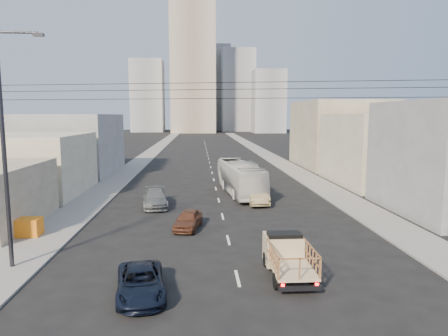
{
  "coord_description": "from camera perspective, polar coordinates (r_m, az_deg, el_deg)",
  "views": [
    {
      "loc": [
        -1.84,
        -16.41,
        7.85
      ],
      "look_at": [
        0.27,
        16.44,
        3.5
      ],
      "focal_mm": 32.0,
      "sensor_mm": 36.0,
      "label": 1
    }
  ],
  "objects": [
    {
      "name": "streetlamp_left",
      "position": [
        22.58,
        -28.74,
        3.02
      ],
      "size": [
        2.36,
        0.25,
        12.0
      ],
      "color": "#2D2D33",
      "rests_on": "ground"
    },
    {
      "name": "overhead_wires",
      "position": [
        18.04,
        2.23,
        11.08
      ],
      "size": [
        23.01,
        5.02,
        0.72
      ],
      "color": "black",
      "rests_on": "ground"
    },
    {
      "name": "midrise_ne",
      "position": [
        202.75,
        1.98,
        10.95
      ],
      "size": [
        16.0,
        16.0,
        40.0
      ],
      "primitive_type": "cube",
      "color": "gray",
      "rests_on": "ground"
    },
    {
      "name": "crate_stack",
      "position": [
        29.0,
        -26.42,
        -7.57
      ],
      "size": [
        1.8,
        1.2,
        1.14
      ],
      "color": "orange",
      "rests_on": "sidewalk_left"
    },
    {
      "name": "sidewalk_left",
      "position": [
        87.33,
        -10.19,
        2.29
      ],
      "size": [
        3.5,
        180.0,
        0.12
      ],
      "primitive_type": "cube",
      "color": "gray",
      "rests_on": "ground"
    },
    {
      "name": "ground",
      "position": [
        18.28,
        2.58,
        -17.9
      ],
      "size": [
        420.0,
        420.0,
        0.0
      ],
      "primitive_type": "plane",
      "color": "black",
      "rests_on": "ground"
    },
    {
      "name": "midrise_nw",
      "position": [
        198.1,
        -10.85,
        10.04
      ],
      "size": [
        15.0,
        15.0,
        34.0
      ],
      "primitive_type": "cube",
      "color": "gray",
      "rests_on": "ground"
    },
    {
      "name": "city_bus",
      "position": [
        40.26,
        2.33,
        -1.36
      ],
      "size": [
        4.1,
        11.98,
        3.27
      ],
      "primitive_type": "imported",
      "rotation": [
        0.0,
        0.0,
        0.12
      ],
      "color": "silver",
      "rests_on": "ground"
    },
    {
      "name": "flatbed_pickup",
      "position": [
        20.32,
        9.09,
        -11.98
      ],
      "size": [
        1.95,
        4.41,
        1.9
      ],
      "color": "#CBB088",
      "rests_on": "ground"
    },
    {
      "name": "high_rise_tower",
      "position": [
        187.74,
        -4.45,
        14.27
      ],
      "size": [
        20.0,
        20.0,
        60.0
      ],
      "primitive_type": "cube",
      "color": "gray",
      "rests_on": "ground"
    },
    {
      "name": "bldg_left_far",
      "position": [
        58.29,
        -21.34,
        3.22
      ],
      "size": [
        12.0,
        16.0,
        8.0
      ],
      "primitive_type": "cube",
      "color": "gray",
      "rests_on": "ground"
    },
    {
      "name": "sidewalk_right",
      "position": [
        87.82,
        5.25,
        2.4
      ],
      "size": [
        3.5,
        180.0,
        0.12
      ],
      "primitive_type": "cube",
      "color": "gray",
      "rests_on": "ground"
    },
    {
      "name": "midrise_back",
      "position": [
        217.02,
        -1.63,
        11.26
      ],
      "size": [
        18.0,
        18.0,
        44.0
      ],
      "primitive_type": "cube",
      "color": "gray",
      "rests_on": "ground"
    },
    {
      "name": "sedan_grey",
      "position": [
        35.07,
        -9.76,
        -4.29
      ],
      "size": [
        2.64,
        5.26,
        1.46
      ],
      "primitive_type": "imported",
      "rotation": [
        0.0,
        0.0,
        0.12
      ],
      "color": "slate",
      "rests_on": "ground"
    },
    {
      "name": "navy_pickup",
      "position": [
        18.47,
        -11.82,
        -15.71
      ],
      "size": [
        2.71,
        4.67,
        1.22
      ],
      "primitive_type": "imported",
      "rotation": [
        0.0,
        0.0,
        0.16
      ],
      "color": "black",
      "rests_on": "ground"
    },
    {
      "name": "midrise_east",
      "position": [
        184.29,
        6.36,
        9.39
      ],
      "size": [
        14.0,
        14.0,
        28.0
      ],
      "primitive_type": "cube",
      "color": "gray",
      "rests_on": "ground"
    },
    {
      "name": "lane_dashes",
      "position": [
        69.88,
        -2.14,
        1.07
      ],
      "size": [
        0.15,
        104.0,
        0.01
      ],
      "color": "silver",
      "rests_on": "ground"
    },
    {
      "name": "sedan_tan",
      "position": [
        35.94,
        4.69,
        -3.86
      ],
      "size": [
        1.78,
        4.73,
        1.54
      ],
      "primitive_type": "imported",
      "rotation": [
        0.0,
        0.0,
        0.03
      ],
      "color": "#9A865A",
      "rests_on": "ground"
    },
    {
      "name": "bldg_left_mid",
      "position": [
        44.17,
        -26.51,
        0.43
      ],
      "size": [
        11.0,
        12.0,
        6.0
      ],
      "primitive_type": "cube",
      "color": "#B6AD93",
      "rests_on": "ground"
    },
    {
      "name": "sedan_brown",
      "position": [
        28.11,
        -5.14,
        -7.34
      ],
      "size": [
        2.26,
        4.04,
        1.3
      ],
      "primitive_type": "imported",
      "rotation": [
        0.0,
        0.0,
        -0.2
      ],
      "color": "#582F1E",
      "rests_on": "ground"
    },
    {
      "name": "bldg_right_mid",
      "position": [
        49.42,
        21.94,
        2.51
      ],
      "size": [
        11.0,
        14.0,
        8.0
      ],
      "primitive_type": "cube",
      "color": "#B6AD93",
      "rests_on": "ground"
    },
    {
      "name": "bldg_right_far",
      "position": [
        64.3,
        16.24,
        4.68
      ],
      "size": [
        12.0,
        16.0,
        10.0
      ],
      "primitive_type": "cube",
      "color": "gray",
      "rests_on": "ground"
    }
  ]
}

